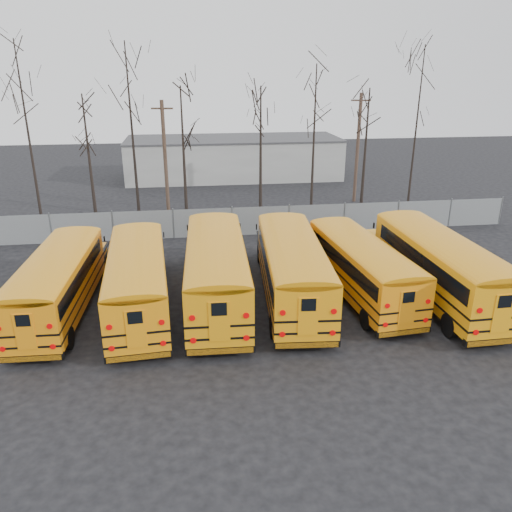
{
  "coord_description": "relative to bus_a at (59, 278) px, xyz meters",
  "views": [
    {
      "loc": [
        -2.86,
        -20.95,
        10.92
      ],
      "look_at": [
        0.5,
        3.54,
        1.6
      ],
      "focal_mm": 35.0,
      "sensor_mm": 36.0,
      "label": 1
    }
  ],
  "objects": [
    {
      "name": "tree_1",
      "position": [
        -4.57,
        14.47,
        4.61
      ],
      "size": [
        0.26,
        0.26,
        12.76
      ],
      "primitive_type": "cone",
      "color": "black",
      "rests_on": "ground"
    },
    {
      "name": "tree_6",
      "position": [
        15.18,
        12.75,
        3.84
      ],
      "size": [
        0.26,
        0.26,
        11.23
      ],
      "primitive_type": "cone",
      "color": "black",
      "rests_on": "ground"
    },
    {
      "name": "bus_d",
      "position": [
        11.03,
        -0.11,
        0.16
      ],
      "size": [
        3.62,
        11.96,
        3.3
      ],
      "rotation": [
        0.0,
        0.0,
        -0.08
      ],
      "color": "black",
      "rests_on": "ground"
    },
    {
      "name": "tree_4",
      "position": [
        5.97,
        13.36,
        3.15
      ],
      "size": [
        0.26,
        0.26,
        9.85
      ],
      "primitive_type": "cone",
      "color": "black",
      "rests_on": "ground"
    },
    {
      "name": "tree_2",
      "position": [
        -0.55,
        13.63,
        2.91
      ],
      "size": [
        0.26,
        0.26,
        9.36
      ],
      "primitive_type": "cone",
      "color": "black",
      "rests_on": "ground"
    },
    {
      "name": "tree_8",
      "position": [
        23.07,
        13.4,
        4.48
      ],
      "size": [
        0.26,
        0.26,
        12.51
      ],
      "primitive_type": "cone",
      "color": "black",
      "rests_on": "ground"
    },
    {
      "name": "bus_a",
      "position": [
        0.0,
        0.0,
        0.0
      ],
      "size": [
        2.88,
        10.91,
        3.03
      ],
      "rotation": [
        0.0,
        0.0,
        -0.04
      ],
      "color": "black",
      "rests_on": "ground"
    },
    {
      "name": "bus_e",
      "position": [
        14.55,
        -0.05,
        -0.01
      ],
      "size": [
        3.42,
        10.94,
        3.02
      ],
      "rotation": [
        0.0,
        0.0,
        0.09
      ],
      "color": "black",
      "rests_on": "ground"
    },
    {
      "name": "utility_pole_left",
      "position": [
        4.59,
        15.07,
        2.76
      ],
      "size": [
        1.57,
        0.33,
        8.84
      ],
      "rotation": [
        0.0,
        0.0,
        -0.13
      ],
      "color": "#4A362A",
      "rests_on": "ground"
    },
    {
      "name": "utility_pole_right",
      "position": [
        20.52,
        18.67,
        2.89
      ],
      "size": [
        1.6,
        0.46,
        9.07
      ],
      "rotation": [
        0.0,
        0.0,
        -0.22
      ],
      "color": "#4A352A",
      "rests_on": "ground"
    },
    {
      "name": "distant_building",
      "position": [
        11.07,
        30.56,
        0.23
      ],
      "size": [
        22.0,
        8.0,
        4.0
      ],
      "primitive_type": "cube",
      "color": "beige",
      "rests_on": "ground"
    },
    {
      "name": "tree_7",
      "position": [
        19.41,
        13.77,
        3.04
      ],
      "size": [
        0.26,
        0.26,
        9.62
      ],
      "primitive_type": "cone",
      "color": "black",
      "rests_on": "ground"
    },
    {
      "name": "bus_b",
      "position": [
        3.63,
        -0.31,
        0.07
      ],
      "size": [
        3.35,
        11.39,
        3.15
      ],
      "rotation": [
        0.0,
        0.0,
        0.07
      ],
      "color": "black",
      "rests_on": "ground"
    },
    {
      "name": "tree_5",
      "position": [
        11.55,
        14.03,
        3.12
      ],
      "size": [
        0.26,
        0.26,
        9.79
      ],
      "primitive_type": "cone",
      "color": "black",
      "rests_on": "ground"
    },
    {
      "name": "ground",
      "position": [
        9.07,
        -1.44,
        -1.77
      ],
      "size": [
        120.0,
        120.0,
        0.0
      ],
      "primitive_type": "plane",
      "color": "black",
      "rests_on": "ground"
    },
    {
      "name": "bus_f",
      "position": [
        18.25,
        -0.85,
        0.19
      ],
      "size": [
        2.96,
        12.03,
        3.35
      ],
      "rotation": [
        0.0,
        0.0,
        0.02
      ],
      "color": "black",
      "rests_on": "ground"
    },
    {
      "name": "bus_c",
      "position": [
        7.33,
        0.02,
        0.2
      ],
      "size": [
        3.23,
        12.16,
        3.38
      ],
      "rotation": [
        0.0,
        0.0,
        -0.04
      ],
      "color": "black",
      "rests_on": "ground"
    },
    {
      "name": "tree_3",
      "position": [
        2.25,
        16.24,
        4.6
      ],
      "size": [
        0.26,
        0.26,
        12.75
      ],
      "primitive_type": "cone",
      "color": "black",
      "rests_on": "ground"
    },
    {
      "name": "fence",
      "position": [
        9.07,
        10.56,
        -0.77
      ],
      "size": [
        40.0,
        0.04,
        2.0
      ],
      "primitive_type": "cube",
      "color": "gray",
      "rests_on": "ground"
    }
  ]
}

